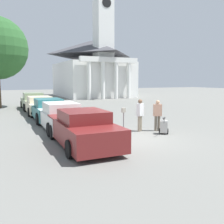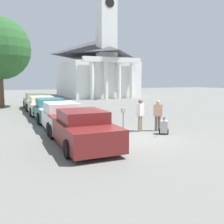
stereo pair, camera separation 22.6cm
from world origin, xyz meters
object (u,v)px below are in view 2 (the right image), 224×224
parked_car_maroon (81,129)px  parked_car_cream (41,105)px  parking_meter (123,117)px  parked_car_teal (50,110)px  parked_car_sage (36,101)px  person_worker (140,113)px  person_supervisor (158,114)px  church (96,64)px  parked_car_white (61,117)px  equipment_cart (164,127)px

parked_car_maroon → parked_car_cream: (-0.00, 10.79, -0.04)m
parking_meter → parked_car_maroon: bearing=-167.4°
parked_car_teal → parked_car_sage: parked_car_sage is taller
parked_car_cream → parking_meter: bearing=-77.0°
parked_car_teal → person_worker: person_worker is taller
parking_meter → person_supervisor: person_supervisor is taller
parked_car_maroon → parked_car_teal: (-0.00, 7.17, -0.02)m
person_worker → church: church is taller
parked_car_maroon → person_worker: 3.94m
parking_meter → church: (9.30, 28.36, 4.20)m
parked_car_sage → church: 18.99m
parked_car_maroon → parked_car_sage: bearing=90.9°
person_worker → person_supervisor: person_worker is taller
person_worker → parked_car_white: bearing=-61.4°
person_worker → church: (7.83, 27.43, 4.21)m
parked_car_maroon → person_supervisor: person_supervisor is taller
parked_car_white → parked_car_sage: parked_car_sage is taller
parked_car_cream → person_worker: size_ratio=2.90×
person_supervisor → church: church is taller
church → equipment_cart: bearing=-104.0°
parked_car_sage → person_worker: (3.67, -12.99, 0.28)m
parked_car_teal → parked_car_cream: 3.62m
parked_car_teal → church: (11.50, 21.67, 4.49)m
parked_car_white → person_supervisor: size_ratio=3.17×
parked_car_maroon → parked_car_sage: parked_car_sage is taller
parking_meter → person_worker: size_ratio=0.83×
parked_car_cream → person_supervisor: (4.57, -9.67, 0.27)m
parked_car_maroon → parking_meter: size_ratio=3.54×
parked_car_cream → parking_meter: size_ratio=3.49×
parking_meter → person_worker: (1.47, 0.93, -0.01)m
parked_car_maroon → person_supervisor: size_ratio=3.04×
parked_car_white → parked_car_teal: parked_car_white is taller
parked_car_white → parked_car_cream: 7.04m
parked_car_cream → person_supervisor: bearing=-63.8°
parking_meter → person_supervisor: bearing=14.8°
church → parking_meter: bearing=-108.2°
parked_car_maroon → parked_car_cream: bearing=90.9°
parked_car_maroon → person_supervisor: bearing=14.7°
parked_car_cream → equipment_cart: 11.34m
parked_car_cream → parking_meter: parking_meter is taller
parked_car_teal → parking_meter: (2.20, -6.68, 0.30)m
person_supervisor → church: size_ratio=0.07×
parked_car_maroon → parked_car_sage: 14.41m
person_worker → church: 28.83m
person_supervisor → church: bearing=-85.9°
parked_car_cream → church: size_ratio=0.22×
person_supervisor → equipment_cart: bearing=96.3°
person_worker → equipment_cart: size_ratio=1.71×
parked_car_cream → parked_car_white: bearing=-89.1°
parked_car_sage → person_supervisor: size_ratio=2.83×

